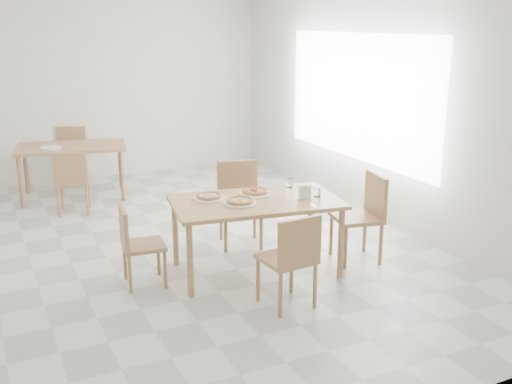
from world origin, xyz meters
name	(u,v)px	position (x,y,z in m)	size (l,w,h in m)	color
room	(357,97)	(2.98, 0.30, 1.50)	(7.28, 7.00, 7.00)	silver
main_table	(256,207)	(0.91, -1.00, 0.68)	(1.75, 1.16, 0.75)	tan
chair_south	(292,255)	(0.84, -1.86, 0.50)	(0.46, 0.46, 0.86)	tan
chair_north	(239,197)	(1.10, -0.18, 0.54)	(0.56, 0.56, 0.93)	tan
chair_west	(135,241)	(-0.26, -0.81, 0.45)	(0.42, 0.42, 0.78)	tan
chair_east	(364,211)	(2.07, -1.21, 0.54)	(0.54, 0.54, 0.92)	tan
plate_margherita	(240,203)	(0.71, -1.05, 0.76)	(0.33, 0.33, 0.02)	white
plate_mushroom	(209,198)	(0.51, -0.77, 0.76)	(0.32, 0.32, 0.02)	white
plate_pepperoni	(255,193)	(1.00, -0.81, 0.76)	(0.34, 0.34, 0.02)	white
pizza_margherita	(240,201)	(0.71, -1.05, 0.78)	(0.29, 0.29, 0.03)	tan
pizza_mushroom	(209,196)	(0.51, -0.77, 0.78)	(0.31, 0.31, 0.03)	tan
pizza_pepperoni	(255,191)	(1.00, -0.81, 0.78)	(0.27, 0.27, 0.03)	tan
tumbler_a	(317,192)	(1.51, -1.16, 0.80)	(0.07, 0.07, 0.10)	white
tumbler_b	(289,183)	(1.43, -0.73, 0.80)	(0.07, 0.07, 0.09)	white
napkin_holder	(305,193)	(1.35, -1.19, 0.82)	(0.14, 0.09, 0.15)	silver
fork_a	(193,210)	(0.24, -1.04, 0.75)	(0.01, 0.17, 0.01)	silver
fork_b	(312,205)	(1.31, -1.39, 0.75)	(0.01, 0.18, 0.01)	silver
second_table	(72,151)	(-0.28, 2.51, 0.67)	(1.61, 1.11, 0.75)	tan
chair_back_s	(72,178)	(-0.43, 1.69, 0.49)	(0.51, 0.51, 0.84)	tan
chair_back_n	(71,151)	(-0.17, 3.29, 0.51)	(0.56, 0.56, 0.87)	tan
plate_empty	(51,148)	(-0.56, 2.45, 0.76)	(0.28, 0.28, 0.02)	white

